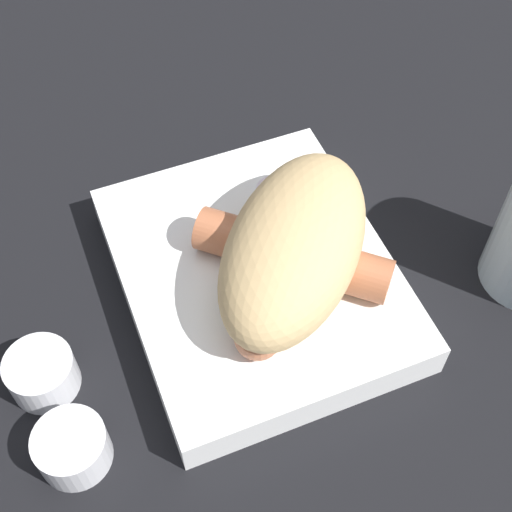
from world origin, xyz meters
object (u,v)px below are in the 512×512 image
sausage (292,254)px  condiment_cup_far (73,449)px  condiment_cup_near (43,375)px  food_tray (256,277)px  bread_roll (294,246)px

sausage → condiment_cup_far: bearing=-69.7°
sausage → condiment_cup_near: size_ratio=2.88×
food_tray → condiment_cup_far: 0.17m
condiment_cup_far → sausage: bearing=110.3°
bread_roll → sausage: size_ratio=1.37×
condiment_cup_far → food_tray: bearing=116.5°
bread_roll → condiment_cup_far: bearing=-70.9°
sausage → condiment_cup_near: bearing=-87.8°
bread_roll → condiment_cup_near: 0.19m
bread_roll → condiment_cup_near: (0.00, -0.18, -0.05)m
condiment_cup_near → condiment_cup_far: same height
bread_roll → condiment_cup_far: bread_roll is taller
bread_roll → sausage: 0.02m
sausage → condiment_cup_far: (0.06, -0.18, -0.03)m
bread_roll → sausage: bearing=163.0°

